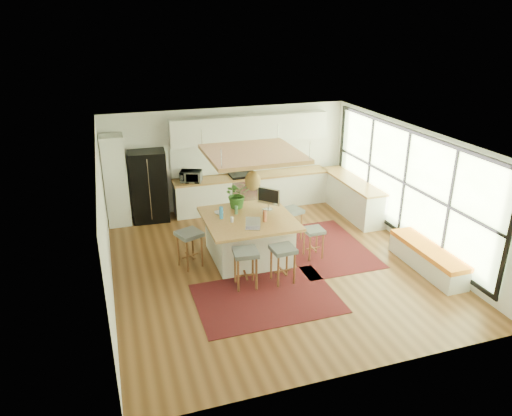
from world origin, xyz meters
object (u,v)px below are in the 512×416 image
object	(u,v)px
stool_right_front	(313,242)
stool_right_back	(291,225)
monitor	(269,198)
stool_near_right	(283,265)
stool_near_left	(246,270)
laptop	(253,223)
microwave	(191,175)
island_plant	(237,197)
fridge	(149,185)
stool_left_side	(190,251)
island	(249,237)

from	to	relation	value
stool_right_front	stool_right_back	bearing A→B (deg)	97.02
stool_right_back	monitor	bearing A→B (deg)	-158.15
stool_near_right	stool_near_left	bearing A→B (deg)	176.17
laptop	microwave	size ratio (longest dim) A/B	0.59
stool_right_front	island_plant	world-z (taller)	island_plant
fridge	stool_near_left	xyz separation A→B (m)	(1.37, -3.88, -0.57)
stool_near_left	microwave	world-z (taller)	microwave
stool_left_side	stool_right_back	bearing A→B (deg)	12.89
fridge	laptop	bearing A→B (deg)	-58.94
fridge	laptop	distance (m)	3.72
microwave	island_plant	distance (m)	2.17
microwave	island_plant	world-z (taller)	island_plant
stool_near_right	monitor	size ratio (longest dim) A/B	1.38
fridge	microwave	bearing A→B (deg)	0.84
stool_right_back	stool_left_side	bearing A→B (deg)	-167.11
fridge	island	distance (m)	3.30
island	island_plant	bearing A→B (deg)	96.29
stool_right_front	island	bearing A→B (deg)	161.68
stool_right_back	stool_left_side	size ratio (longest dim) A/B	0.96
monitor	microwave	bearing A→B (deg)	164.78
island	stool_right_front	bearing A→B (deg)	-18.32
island_plant	stool_right_front	bearing A→B (deg)	-36.99
stool_right_front	microwave	xyz separation A→B (m)	(-2.04, 3.12, 0.75)
stool_near_left	stool_left_side	xyz separation A→B (m)	(-0.87, 1.13, 0.00)
island	stool_near_left	bearing A→B (deg)	-109.80
island	laptop	distance (m)	0.82
island	stool_right_back	world-z (taller)	island
stool_left_side	island_plant	bearing A→B (deg)	27.48
fridge	island_plant	size ratio (longest dim) A/B	2.90
island	stool_left_side	size ratio (longest dim) A/B	2.36
stool_near_right	stool_left_side	size ratio (longest dim) A/B	0.96
fridge	microwave	size ratio (longest dim) A/B	3.40
monitor	island_plant	size ratio (longest dim) A/B	0.87
monitor	island_plant	bearing A→B (deg)	-161.02
island	stool_near_left	distance (m)	1.22
stool_near_left	microwave	distance (m)	3.91
stool_right_front	stool_left_side	xyz separation A→B (m)	(-2.60, 0.42, 0.00)
stool_right_front	stool_left_side	bearing A→B (deg)	170.90
stool_right_front	stool_left_side	world-z (taller)	stool_left_side
stool_right_front	monitor	bearing A→B (deg)	137.19
fridge	stool_right_front	world-z (taller)	fridge
laptop	stool_right_front	bearing A→B (deg)	26.22
island	monitor	xyz separation A→B (m)	(0.54, 0.28, 0.72)
island	stool_left_side	bearing A→B (deg)	-179.06
island	microwave	size ratio (longest dim) A/B	3.48
island_plant	monitor	bearing A→B (deg)	-28.07
stool_left_side	monitor	distance (m)	2.03
stool_right_back	stool_right_front	bearing A→B (deg)	-82.98
microwave	stool_near_left	bearing A→B (deg)	-64.77
stool_near_right	monitor	distance (m)	1.71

